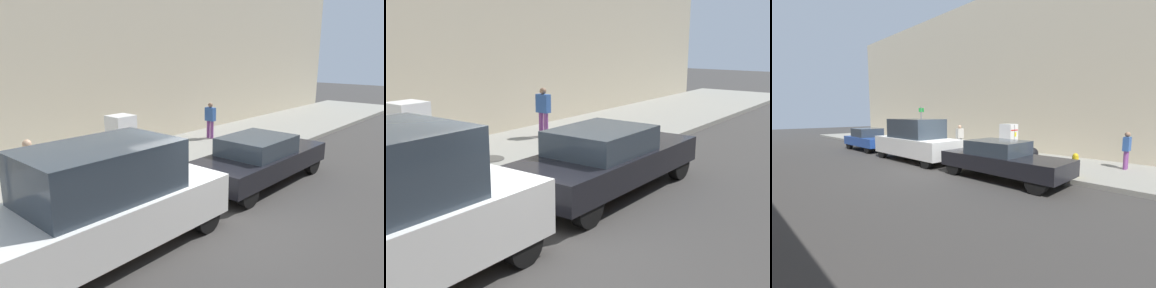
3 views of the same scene
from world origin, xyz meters
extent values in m
plane|color=#383533|center=(0.00, 0.00, 0.00)|extent=(80.00, 80.00, 0.00)
cube|color=gray|center=(-4.08, 0.00, 0.08)|extent=(4.71, 44.00, 0.16)
cube|color=beige|center=(-7.63, 0.00, 4.95)|extent=(2.39, 39.60, 9.90)
cube|color=white|center=(-4.19, 0.85, 1.01)|extent=(0.68, 0.71, 1.70)
cube|color=black|center=(-4.19, 1.21, 1.01)|extent=(0.01, 0.01, 1.62)
cube|color=yellow|center=(-4.27, 1.21, 1.34)|extent=(0.16, 0.01, 0.22)
cube|color=red|center=(-4.19, 1.21, 1.56)|extent=(0.61, 0.01, 0.05)
cube|color=red|center=(-4.19, 1.21, 0.67)|extent=(0.61, 0.01, 0.05)
cylinder|color=#47443F|center=(-4.17, 3.11, 0.17)|extent=(0.70, 0.70, 0.02)
cylinder|color=slate|center=(-2.27, -4.13, 1.49)|extent=(0.07, 0.07, 2.65)
cube|color=#198C33|center=(-2.27, -4.11, 2.62)|extent=(0.36, 0.02, 0.24)
cylinder|color=gold|center=(-2.26, 5.07, 0.52)|extent=(0.22, 0.22, 0.71)
sphere|color=gold|center=(-2.26, 5.07, 0.90)|extent=(0.20, 0.20, 0.20)
sphere|color=black|center=(-4.12, 2.28, 0.47)|extent=(0.62, 0.62, 0.62)
cylinder|color=#7A3D7F|center=(-5.02, 6.04, 0.54)|extent=(0.14, 0.14, 0.75)
cylinder|color=#7A3D7F|center=(-4.82, 6.04, 0.54)|extent=(0.14, 0.14, 0.75)
cube|color=#2D5193|center=(-4.92, 6.04, 1.19)|extent=(0.44, 0.22, 0.56)
sphere|color=#8C664C|center=(-4.92, 6.04, 1.57)|extent=(0.20, 0.20, 0.20)
cylinder|color=#333338|center=(-3.77, -2.26, 0.55)|extent=(0.14, 0.14, 0.78)
cylinder|color=#333338|center=(-3.57, -2.26, 0.55)|extent=(0.14, 0.14, 0.78)
cube|color=beige|center=(-3.67, -2.26, 1.24)|extent=(0.45, 0.22, 0.58)
sphere|color=tan|center=(-3.67, -2.26, 1.63)|extent=(0.21, 0.21, 0.21)
cube|color=#23479E|center=(-0.64, -7.76, 0.61)|extent=(1.74, 3.96, 0.55)
cube|color=#2D3842|center=(-0.64, -7.95, 1.16)|extent=(1.53, 1.67, 0.55)
cylinder|color=black|center=(-1.38, -6.36, 0.34)|extent=(0.22, 0.67, 0.67)
cylinder|color=black|center=(0.10, -6.36, 0.34)|extent=(0.22, 0.67, 0.67)
cylinder|color=black|center=(-1.38, -9.15, 0.34)|extent=(0.22, 0.67, 0.67)
cylinder|color=black|center=(0.10, -9.15, 0.34)|extent=(0.22, 0.67, 0.67)
cube|color=silver|center=(-0.64, -2.32, 0.75)|extent=(1.96, 5.08, 0.85)
cube|color=#2D3842|center=(-0.64, -2.32, 1.65)|extent=(1.73, 2.80, 0.95)
cylinder|color=black|center=(-1.49, -0.36, 0.33)|extent=(0.22, 0.65, 0.65)
cylinder|color=black|center=(0.21, -0.36, 0.33)|extent=(0.22, 0.65, 0.65)
cylinder|color=black|center=(-1.49, -4.29, 0.33)|extent=(0.22, 0.65, 0.65)
cylinder|color=black|center=(0.21, -4.29, 0.33)|extent=(0.22, 0.65, 0.65)
cube|color=black|center=(-0.64, 3.11, 0.63)|extent=(1.81, 4.79, 0.55)
cube|color=#2D3842|center=(-0.64, 2.87, 1.16)|extent=(1.59, 2.01, 0.50)
cylinder|color=black|center=(-1.41, 4.90, 0.36)|extent=(0.22, 0.71, 0.71)
cylinder|color=black|center=(0.14, 4.90, 0.36)|extent=(0.22, 0.71, 0.71)
cylinder|color=black|center=(-1.41, 1.32, 0.36)|extent=(0.22, 0.71, 0.71)
cylinder|color=black|center=(0.14, 1.32, 0.36)|extent=(0.22, 0.71, 0.71)
camera|label=1|loc=(4.85, -5.97, 3.71)|focal=35.00mm
camera|label=2|loc=(4.65, -4.97, 3.23)|focal=45.00mm
camera|label=3|loc=(6.87, 8.59, 2.38)|focal=24.00mm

